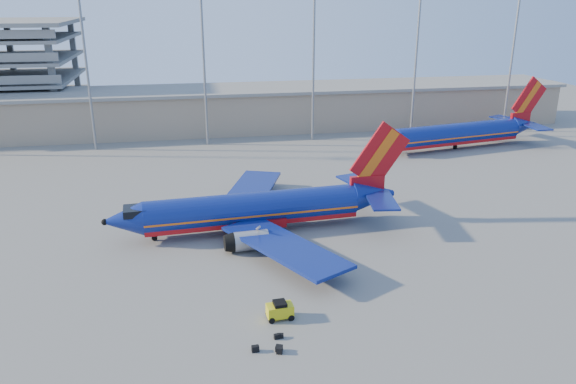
% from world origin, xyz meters
% --- Properties ---
extents(ground, '(220.00, 220.00, 0.00)m').
position_xyz_m(ground, '(0.00, 0.00, 0.00)').
color(ground, slate).
rests_on(ground, ground).
extents(terminal_building, '(122.00, 16.00, 8.50)m').
position_xyz_m(terminal_building, '(10.00, 58.00, 4.32)').
color(terminal_building, gray).
rests_on(terminal_building, ground).
extents(light_mast_row, '(101.60, 1.60, 28.65)m').
position_xyz_m(light_mast_row, '(5.00, 46.00, 17.55)').
color(light_mast_row, gray).
rests_on(light_mast_row, ground).
extents(aircraft_main, '(36.24, 34.78, 12.27)m').
position_xyz_m(aircraft_main, '(-0.89, 4.17, 2.62)').
color(aircraft_main, navy).
rests_on(aircraft_main, ground).
extents(aircraft_second, '(35.83, 14.76, 12.23)m').
position_xyz_m(aircraft_second, '(39.82, 34.78, 2.81)').
color(aircraft_second, navy).
rests_on(aircraft_second, ground).
extents(baggage_tug, '(2.36, 1.53, 1.62)m').
position_xyz_m(baggage_tug, '(-1.84, -15.32, 0.85)').
color(baggage_tug, gold).
rests_on(baggage_tug, ground).
extents(luggage_pile, '(2.83, 2.52, 0.53)m').
position_xyz_m(luggage_pile, '(-3.10, -19.44, 0.24)').
color(luggage_pile, black).
rests_on(luggage_pile, ground).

